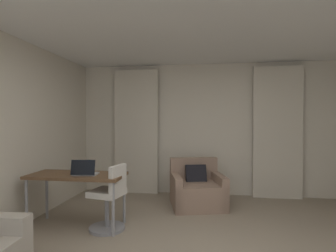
# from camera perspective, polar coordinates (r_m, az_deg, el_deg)

# --- Properties ---
(wall_window) EXTENTS (5.12, 0.06, 2.60)m
(wall_window) POSITION_cam_1_polar(r_m,az_deg,el_deg) (5.50, 7.63, -0.67)
(wall_window) COLOR beige
(wall_window) RESTS_ON ground
(curtain_left_panel) EXTENTS (0.90, 0.06, 2.50)m
(curtain_left_panel) POSITION_cam_1_polar(r_m,az_deg,el_deg) (5.56, -6.71, -1.17)
(curtain_left_panel) COLOR beige
(curtain_left_panel) RESTS_ON ground
(curtain_right_panel) EXTENTS (0.90, 0.06, 2.50)m
(curtain_right_panel) POSITION_cam_1_polar(r_m,az_deg,el_deg) (5.53, 22.02, -1.25)
(curtain_right_panel) COLOR beige
(curtain_right_panel) RESTS_ON ground
(armchair) EXTENTS (1.04, 1.02, 0.79)m
(armchair) POSITION_cam_1_polar(r_m,az_deg,el_deg) (4.83, 6.11, -13.27)
(armchair) COLOR #997A66
(armchair) RESTS_ON ground
(desk) EXTENTS (1.30, 0.57, 0.73)m
(desk) POSITION_cam_1_polar(r_m,az_deg,el_deg) (4.02, -18.58, -10.50)
(desk) COLOR brown
(desk) RESTS_ON ground
(desk_chair) EXTENTS (0.48, 0.48, 0.88)m
(desk_chair) POSITION_cam_1_polar(r_m,az_deg,el_deg) (3.86, -12.20, -15.14)
(desk_chair) COLOR gray
(desk_chair) RESTS_ON ground
(laptop) EXTENTS (0.35, 0.28, 0.22)m
(laptop) POSITION_cam_1_polar(r_m,az_deg,el_deg) (3.88, -17.08, -9.20)
(laptop) COLOR #ADADB2
(laptop) RESTS_ON desk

